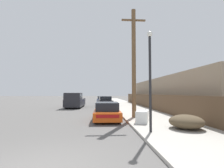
% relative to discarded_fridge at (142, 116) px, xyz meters
% --- Properties ---
extents(sidewalk_curb, '(4.20, 63.00, 0.12)m').
position_rel_discarded_fridge_xyz_m(sidewalk_curb, '(1.22, 17.15, -0.41)').
color(sidewalk_curb, '#ADA89E').
rests_on(sidewalk_curb, ground).
extents(discarded_fridge, '(1.19, 1.86, 0.72)m').
position_rel_discarded_fridge_xyz_m(discarded_fridge, '(0.00, 0.00, 0.00)').
color(discarded_fridge, white).
rests_on(discarded_fridge, sidewalk_curb).
extents(parked_sports_car_red, '(1.83, 4.38, 1.25)m').
position_rel_discarded_fridge_xyz_m(parked_sports_car_red, '(-2.12, 1.62, 0.11)').
color(parked_sports_car_red, '#E05114').
rests_on(parked_sports_car_red, ground).
extents(car_parked_mid, '(2.18, 4.46, 1.42)m').
position_rel_discarded_fridge_xyz_m(car_parked_mid, '(-1.87, 14.35, 0.20)').
color(car_parked_mid, black).
rests_on(car_parked_mid, ground).
extents(car_parked_far, '(1.89, 4.60, 1.33)m').
position_rel_discarded_fridge_xyz_m(car_parked_far, '(-2.14, 21.21, 0.16)').
color(car_parked_far, '#2D478C').
rests_on(car_parked_far, ground).
extents(pickup_truck, '(2.15, 5.54, 1.90)m').
position_rel_discarded_fridge_xyz_m(pickup_truck, '(-5.80, 12.02, 0.48)').
color(pickup_truck, '#232328').
rests_on(pickup_truck, ground).
extents(utility_pole, '(1.80, 0.31, 8.04)m').
position_rel_discarded_fridge_xyz_m(utility_pole, '(-0.11, 1.99, 3.78)').
color(utility_pole, brown).
rests_on(utility_pole, sidewalk_curb).
extents(street_lamp, '(0.26, 0.26, 4.65)m').
position_rel_discarded_fridge_xyz_m(street_lamp, '(-0.32, -2.83, 2.36)').
color(street_lamp, '#232326').
rests_on(street_lamp, sidewalk_curb).
extents(brush_pile, '(1.66, 1.81, 0.68)m').
position_rel_discarded_fridge_xyz_m(brush_pile, '(1.67, -2.22, -0.00)').
color(brush_pile, brown).
rests_on(brush_pile, sidewalk_curb).
extents(wooden_fence, '(0.08, 29.47, 1.61)m').
position_rel_discarded_fridge_xyz_m(wooden_fence, '(3.17, 9.41, 0.46)').
color(wooden_fence, brown).
rests_on(wooden_fence, sidewalk_curb).
extents(building_right_house, '(6.00, 22.83, 3.69)m').
position_rel_discarded_fridge_xyz_m(building_right_house, '(7.20, 10.03, 1.38)').
color(building_right_house, gray).
rests_on(building_right_house, ground).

